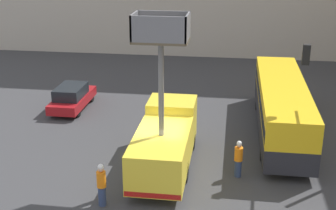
% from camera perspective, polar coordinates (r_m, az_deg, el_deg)
% --- Properties ---
extents(ground_plane, '(120.00, 120.00, 0.00)m').
position_cam_1_polar(ground_plane, '(22.36, -1.27, -7.91)').
color(ground_plane, '#38383A').
extents(utility_truck, '(2.38, 6.98, 7.52)m').
position_cam_1_polar(utility_truck, '(21.90, -0.32, -4.05)').
color(utility_truck, yellow).
rests_on(utility_truck, ground_plane).
extents(city_bus, '(2.44, 11.76, 2.92)m').
position_cam_1_polar(city_bus, '(26.50, 13.68, 0.12)').
color(city_bus, '#232328').
rests_on(city_bus, ground_plane).
extents(road_worker_near_truck, '(0.38, 0.38, 1.87)m').
position_cam_1_polar(road_worker_near_truck, '(19.40, -8.10, -9.60)').
color(road_worker_near_truck, navy).
rests_on(road_worker_near_truck, ground_plane).
extents(road_worker_directing, '(0.38, 0.38, 1.78)m').
position_cam_1_polar(road_worker_directing, '(21.65, 8.57, -6.51)').
color(road_worker_directing, navy).
rests_on(road_worker_directing, ground_plane).
extents(parked_car_curbside, '(1.82, 4.51, 1.55)m').
position_cam_1_polar(parked_car_curbside, '(30.37, -11.62, 0.94)').
color(parked_car_curbside, maroon).
rests_on(parked_car_curbside, ground_plane).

